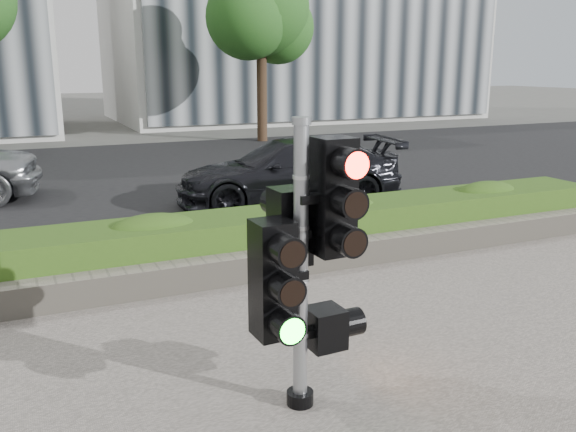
{
  "coord_description": "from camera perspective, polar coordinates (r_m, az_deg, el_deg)",
  "views": [
    {
      "loc": [
        -2.71,
        -4.92,
        2.65
      ],
      "look_at": [
        -0.21,
        0.6,
        1.16
      ],
      "focal_mm": 38.0,
      "sensor_mm": 36.0,
      "label": 1
    }
  ],
  "objects": [
    {
      "name": "curb",
      "position": [
        8.9,
        -5.53,
        -3.12
      ],
      "size": [
        60.0,
        0.25,
        0.12
      ],
      "primitive_type": "cube",
      "color": "gray",
      "rests_on": "ground"
    },
    {
      "name": "tree_right",
      "position": [
        22.13,
        -2.63,
        18.62
      ],
      "size": [
        4.1,
        3.58,
        6.53
      ],
      "color": "black",
      "rests_on": "ground"
    },
    {
      "name": "ground",
      "position": [
        6.21,
        4.15,
        -11.44
      ],
      "size": [
        120.0,
        120.0,
        0.0
      ],
      "primitive_type": "plane",
      "color": "#51514C",
      "rests_on": "ground"
    },
    {
      "name": "hedge",
      "position": [
        8.27,
        -4.23,
        -2.18
      ],
      "size": [
        12.0,
        1.0,
        0.68
      ],
      "primitive_type": "cube",
      "color": "#5D912C",
      "rests_on": "sidewalk"
    },
    {
      "name": "road",
      "position": [
        15.39,
        -13.84,
        3.6
      ],
      "size": [
        60.0,
        13.0,
        0.02
      ],
      "primitive_type": "cube",
      "color": "black",
      "rests_on": "ground"
    },
    {
      "name": "car_dark",
      "position": [
        11.87,
        0.07,
        4.2
      ],
      "size": [
        4.57,
        2.31,
        1.27
      ],
      "primitive_type": "imported",
      "rotation": [
        0.0,
        0.0,
        -1.7
      ],
      "color": "black",
      "rests_on": "road"
    },
    {
      "name": "stone_wall",
      "position": [
        7.74,
        -2.54,
        -4.61
      ],
      "size": [
        12.0,
        0.32,
        0.34
      ],
      "primitive_type": "cube",
      "color": "gray",
      "rests_on": "sidewalk"
    },
    {
      "name": "traffic_signal",
      "position": [
        4.61,
        1.35,
        -3.38
      ],
      "size": [
        0.79,
        0.58,
        2.27
      ],
      "rotation": [
        0.0,
        0.0,
        0.04
      ],
      "color": "black",
      "rests_on": "sidewalk"
    }
  ]
}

